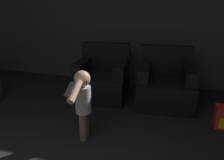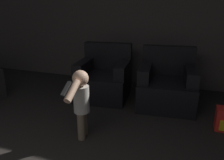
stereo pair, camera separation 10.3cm
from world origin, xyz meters
The scene contains 4 objects.
wall_back centered at (0.00, 4.50, 1.30)m, with size 8.40×0.05×2.60m.
armchair_left centered at (-0.12, 3.65, 0.30)m, with size 0.88×0.90×0.85m.
armchair_right centered at (0.90, 3.65, 0.30)m, with size 0.88×0.90×0.85m.
person_toddler centered at (0.09, 2.39, 0.47)m, with size 0.18×0.55×0.80m.
Camera 2 is at (1.12, 0.43, 1.43)m, focal length 35.00 mm.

